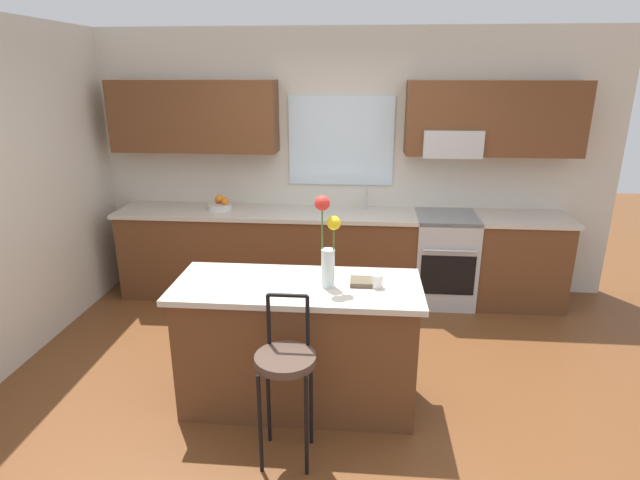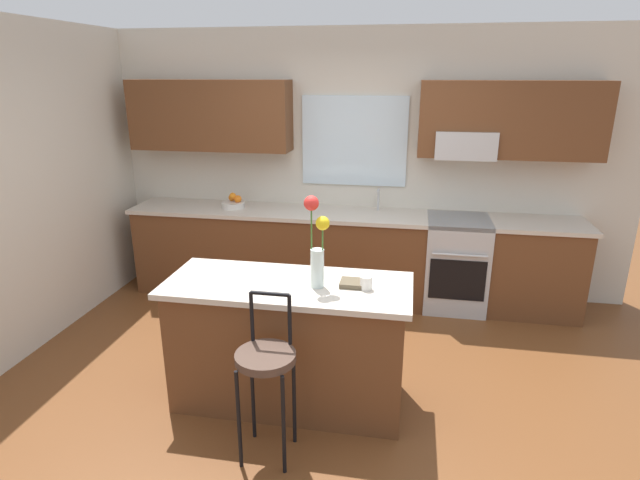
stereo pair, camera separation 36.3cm
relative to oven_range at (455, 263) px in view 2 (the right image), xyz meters
The scene contains 12 objects.
ground_plane 2.04m from the oven_range, 122.70° to the right, with size 14.00×14.00×0.00m, color brown.
wall_left 3.99m from the oven_range, 159.28° to the right, with size 0.12×4.60×2.70m, color beige.
back_wall_assembly 1.52m from the oven_range, 163.57° to the left, with size 5.60×0.50×2.70m.
counter_run 1.07m from the oven_range, behind, with size 4.56×0.64×0.92m.
sink_faucet 1.02m from the oven_range, 168.14° to the left, with size 0.02×0.13×0.23m.
oven_range is the anchor object (origin of this frame).
kitchen_island 2.23m from the oven_range, 124.61° to the right, with size 1.67×0.69×0.92m.
bar_stool_near 2.71m from the oven_range, 117.88° to the right, with size 0.36×0.36×1.04m.
flower_vase 2.27m from the oven_range, 119.65° to the right, with size 0.17×0.11×0.61m.
mug_ceramic 2.05m from the oven_range, 111.72° to the right, with size 0.08×0.08×0.09m, color silver.
cookbook 2.03m from the oven_range, 114.21° to the right, with size 0.20×0.15×0.03m, color brown.
fruit_bowl_oranges 2.35m from the oven_range, behind, with size 0.24×0.24×0.16m.
Camera 2 is at (0.59, -3.24, 2.27)m, focal length 28.64 mm.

